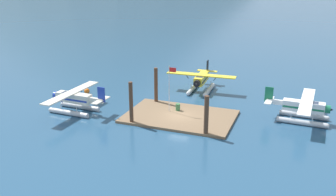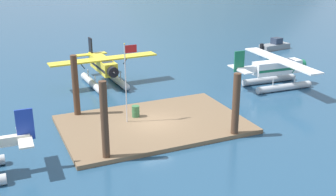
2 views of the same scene
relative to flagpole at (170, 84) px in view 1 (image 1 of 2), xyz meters
name	(u,v)px [view 1 (image 1 of 2)]	position (x,y,z in m)	size (l,w,h in m)	color
ground_plane	(180,118)	(1.63, -0.89, -4.00)	(1200.00, 1200.00, 0.00)	navy
dock_platform	(180,116)	(1.63, -0.89, -3.85)	(13.36, 8.85, 0.30)	brown
piling_near_left	(131,103)	(-3.10, -4.81, -1.40)	(0.47, 0.47, 5.20)	#4C3323
piling_near_right	(206,116)	(6.06, -5.01, -1.68)	(0.51, 0.51, 4.65)	#4C3323
piling_far_left	(156,86)	(-3.16, 3.02, -1.50)	(0.50, 0.50, 5.01)	#4C3323
flagpole	(170,84)	(0.00, 0.00, 0.00)	(0.95, 0.10, 5.94)	silver
fuel_drum	(178,107)	(0.82, 0.70, -3.26)	(0.62, 0.62, 0.88)	#33663D
mooring_buoy	(87,91)	(-14.42, 3.36, -3.59)	(0.82, 0.82, 0.82)	orange
seaplane_yellow_bow_centre	(201,81)	(1.12, 10.54, -2.43)	(10.45, 7.98, 3.84)	#B7BABF
seaplane_cream_port_aft	(74,100)	(-11.76, -3.80, -2.43)	(7.98, 10.44, 3.84)	#B7BABF
seaplane_white_stbd_fwd	(303,109)	(15.94, 3.19, -2.43)	(7.98, 10.45, 3.84)	#B7BABF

